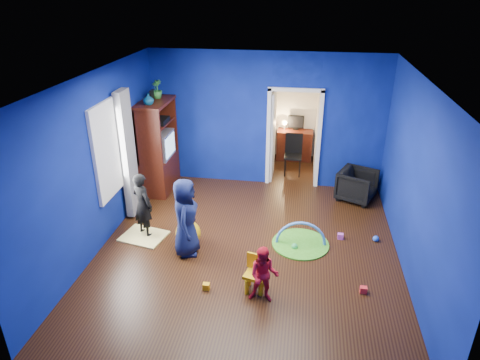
% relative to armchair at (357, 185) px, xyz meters
% --- Properties ---
extents(floor, '(5.00, 5.50, 0.01)m').
position_rel_armchair_xyz_m(floor, '(-1.97, -2.20, -0.33)').
color(floor, black).
rests_on(floor, ground).
extents(ceiling, '(5.00, 5.50, 0.01)m').
position_rel_armchair_xyz_m(ceiling, '(-1.97, -2.20, 2.57)').
color(ceiling, white).
rests_on(ceiling, wall_back).
extents(wall_back, '(5.00, 0.02, 2.90)m').
position_rel_armchair_xyz_m(wall_back, '(-1.97, 0.55, 1.12)').
color(wall_back, navy).
rests_on(wall_back, floor).
extents(wall_front, '(5.00, 0.02, 2.90)m').
position_rel_armchair_xyz_m(wall_front, '(-1.97, -4.95, 1.12)').
color(wall_front, navy).
rests_on(wall_front, floor).
extents(wall_left, '(0.02, 5.50, 2.90)m').
position_rel_armchair_xyz_m(wall_left, '(-4.47, -2.20, 1.12)').
color(wall_left, navy).
rests_on(wall_left, floor).
extents(wall_right, '(0.02, 5.50, 2.90)m').
position_rel_armchair_xyz_m(wall_right, '(0.53, -2.20, 1.12)').
color(wall_right, navy).
rests_on(wall_right, floor).
extents(alcove, '(1.00, 1.75, 2.50)m').
position_rel_armchair_xyz_m(alcove, '(-1.37, 1.42, 0.92)').
color(alcove, silver).
rests_on(alcove, floor).
extents(armchair, '(0.94, 0.93, 0.65)m').
position_rel_armchair_xyz_m(armchair, '(0.00, 0.00, 0.00)').
color(armchair, black).
rests_on(armchair, floor).
extents(child_black, '(0.52, 0.47, 1.19)m').
position_rel_armchair_xyz_m(child_black, '(-3.87, -1.97, 0.27)').
color(child_black, black).
rests_on(child_black, floor).
extents(child_navy, '(0.51, 0.71, 1.34)m').
position_rel_armchair_xyz_m(child_navy, '(-2.97, -2.40, 0.35)').
color(child_navy, '#0E1634').
rests_on(child_navy, floor).
extents(toddler_red, '(0.43, 0.34, 0.87)m').
position_rel_armchair_xyz_m(toddler_red, '(-1.58, -3.39, 0.11)').
color(toddler_red, red).
rests_on(toddler_red, floor).
extents(vase, '(0.26, 0.26, 0.22)m').
position_rel_armchair_xyz_m(vase, '(-4.19, -0.41, 1.74)').
color(vase, '#0C5C63').
rests_on(vase, tv_armoire).
extents(potted_plant, '(0.26, 0.26, 0.37)m').
position_rel_armchair_xyz_m(potted_plant, '(-4.19, 0.11, 1.82)').
color(potted_plant, '#318831').
rests_on(potted_plant, tv_armoire).
extents(tv_armoire, '(0.58, 1.14, 1.96)m').
position_rel_armchair_xyz_m(tv_armoire, '(-4.19, -0.11, 0.65)').
color(tv_armoire, '#3E170A').
rests_on(tv_armoire, floor).
extents(crt_tv, '(0.46, 0.70, 0.54)m').
position_rel_armchair_xyz_m(crt_tv, '(-4.15, -0.11, 0.69)').
color(crt_tv, silver).
rests_on(crt_tv, tv_armoire).
extents(yellow_blanket, '(0.86, 0.74, 0.03)m').
position_rel_armchair_xyz_m(yellow_blanket, '(-3.87, -2.07, -0.31)').
color(yellow_blanket, '#F2E07A').
rests_on(yellow_blanket, floor).
extents(hopper_ball, '(0.43, 0.43, 0.43)m').
position_rel_armchair_xyz_m(hopper_ball, '(-3.02, -2.15, -0.11)').
color(hopper_ball, yellow).
rests_on(hopper_ball, floor).
extents(kid_chair, '(0.34, 0.34, 0.50)m').
position_rel_armchair_xyz_m(kid_chair, '(-1.73, -3.19, -0.08)').
color(kid_chair, yellow).
rests_on(kid_chair, floor).
extents(play_mat, '(0.98, 0.98, 0.03)m').
position_rel_armchair_xyz_m(play_mat, '(-1.09, -1.88, -0.31)').
color(play_mat, '#489E23').
rests_on(play_mat, floor).
extents(toy_arch, '(0.88, 0.09, 0.88)m').
position_rel_armchair_xyz_m(toy_arch, '(-1.09, -1.88, -0.31)').
color(toy_arch, '#3F8CD8').
rests_on(toy_arch, floor).
extents(window_left, '(0.03, 0.95, 1.55)m').
position_rel_armchair_xyz_m(window_left, '(-4.45, -1.85, 1.22)').
color(window_left, white).
rests_on(window_left, wall_left).
extents(curtain, '(0.14, 0.42, 2.40)m').
position_rel_armchair_xyz_m(curtain, '(-4.34, -1.30, 0.92)').
color(curtain, slate).
rests_on(curtain, floor).
extents(doorway, '(1.16, 0.10, 2.10)m').
position_rel_armchair_xyz_m(doorway, '(-1.37, 0.55, 0.72)').
color(doorway, white).
rests_on(doorway, floor).
extents(study_desk, '(0.88, 0.44, 0.75)m').
position_rel_armchair_xyz_m(study_desk, '(-1.37, 2.06, 0.05)').
color(study_desk, '#3D140A').
rests_on(study_desk, floor).
extents(desk_monitor, '(0.40, 0.05, 0.32)m').
position_rel_armchair_xyz_m(desk_monitor, '(-1.37, 2.18, 0.62)').
color(desk_monitor, black).
rests_on(desk_monitor, study_desk).
extents(desk_lamp, '(0.14, 0.14, 0.14)m').
position_rel_armchair_xyz_m(desk_lamp, '(-1.65, 2.12, 0.60)').
color(desk_lamp, '#FFD88C').
rests_on(desk_lamp, study_desk).
extents(folding_chair, '(0.40, 0.40, 0.92)m').
position_rel_armchair_xyz_m(folding_chair, '(-1.37, 1.10, 0.13)').
color(folding_chair, black).
rests_on(folding_chair, floor).
extents(book_shelf, '(0.88, 0.24, 0.04)m').
position_rel_armchair_xyz_m(book_shelf, '(-1.37, 2.17, 1.69)').
color(book_shelf, white).
rests_on(book_shelf, study_desk).
extents(toy_0, '(0.10, 0.08, 0.10)m').
position_rel_armchair_xyz_m(toy_0, '(-0.14, -3.01, -0.28)').
color(toy_0, '#FC2C2A').
rests_on(toy_0, floor).
extents(toy_1, '(0.11, 0.11, 0.11)m').
position_rel_armchair_xyz_m(toy_1, '(0.22, -1.57, -0.27)').
color(toy_1, blue).
rests_on(toy_1, floor).
extents(toy_2, '(0.10, 0.08, 0.10)m').
position_rel_armchair_xyz_m(toy_2, '(-2.44, -3.29, -0.28)').
color(toy_2, '#FFAD0D').
rests_on(toy_2, floor).
extents(toy_3, '(0.11, 0.11, 0.11)m').
position_rel_armchair_xyz_m(toy_3, '(-1.19, -2.03, -0.27)').
color(toy_3, green).
rests_on(toy_3, floor).
extents(toy_4, '(0.10, 0.08, 0.10)m').
position_rel_armchair_xyz_m(toy_4, '(-0.40, -1.59, -0.28)').
color(toy_4, '#C64AB5').
rests_on(toy_4, floor).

